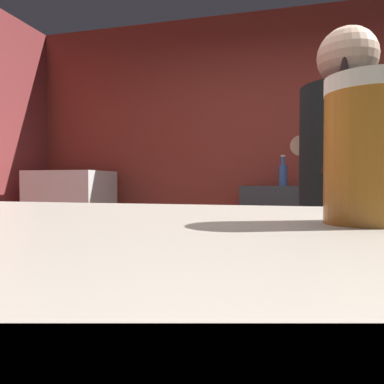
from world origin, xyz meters
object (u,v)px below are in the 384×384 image
Objects in this scene: mixing_bowl at (243,216)px; pint_glass_near at (369,151)px; mini_fridge at (71,235)px; bottle_vinegar at (283,174)px; bartender at (346,219)px; bottle_hot_sauce at (322,177)px.

pint_glass_near reaches higher than mixing_bowl.
mini_fridge is 4.68× the size of bottle_vinegar.
bartender is at bearing -46.42° from mixing_bowl.
mini_fridge is 7.52× the size of mixing_bowl.
mini_fridge is 3.51m from pint_glass_near.
bartender is 6.48× the size of bottle_vinegar.
bottle_vinegar is (-0.27, 1.77, 0.21)m from bartender.
mini_fridge is at bearing -174.03° from bottle_hot_sauce.
mixing_bowl is 1.24× the size of pint_glass_near.
pint_glass_near is (-0.13, -1.13, 0.17)m from bartender.
bottle_vinegar reaches higher than mini_fridge.
bottle_hot_sauce is (0.32, 0.11, -0.03)m from bottle_vinegar.
bottle_hot_sauce is (0.50, 1.41, 0.22)m from mixing_bowl.
bartender is 10.41× the size of mixing_bowl.
bartender is 12.95× the size of pint_glass_near.
mixing_bowl is at bearing 56.87° from bartender.
mini_fridge is 9.36× the size of pint_glass_near.
bottle_hot_sauce is at bearing 70.60° from mixing_bowl.
bottle_hot_sauce is (2.28, 0.24, 0.55)m from mini_fridge.
mini_fridge is 6.41× the size of bottle_hot_sauce.
bartender is at bearing -91.77° from bottle_hot_sauce.
bottle_vinegar is at bearing 3.81° from mini_fridge.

